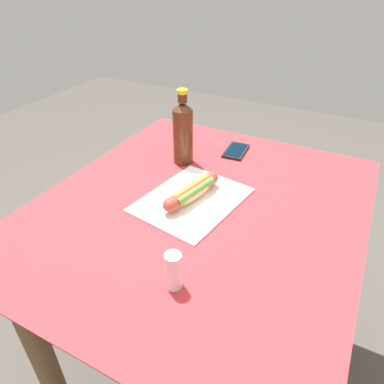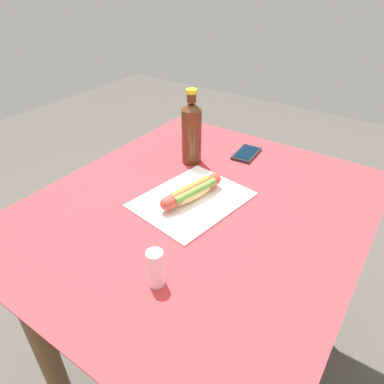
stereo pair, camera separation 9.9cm
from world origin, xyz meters
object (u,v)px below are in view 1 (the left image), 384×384
soda_bottle (183,132)px  cell_phone (236,151)px  hot_dog (192,191)px  salt_shaker (173,271)px

soda_bottle → cell_phone: bearing=138.1°
cell_phone → soda_bottle: bearing=-41.9°
cell_phone → soda_bottle: 0.23m
cell_phone → soda_bottle: (0.15, -0.13, 0.10)m
cell_phone → hot_dog: bearing=0.2°
hot_dog → salt_shaker: (0.30, 0.11, 0.01)m
soda_bottle → salt_shaker: bearing=26.6°
hot_dog → salt_shaker: bearing=20.4°
cell_phone → soda_bottle: soda_bottle is taller
hot_dog → soda_bottle: soda_bottle is taller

